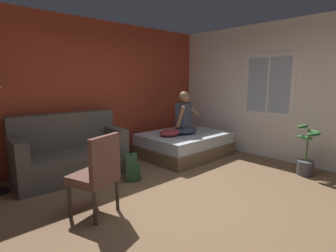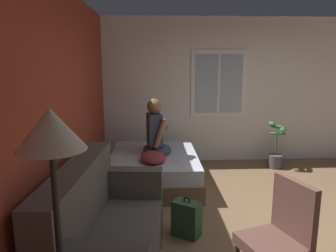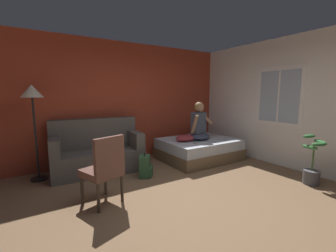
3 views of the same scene
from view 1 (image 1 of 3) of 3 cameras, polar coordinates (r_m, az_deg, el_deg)
ground_plane at (r=3.54m, az=5.36°, el=-16.74°), size 40.00×40.00×0.00m
wall_back_accent at (r=5.28m, az=-16.44°, el=7.03°), size 10.41×0.16×2.70m
wall_side_with_window at (r=5.58m, az=25.02°, el=6.66°), size 0.19×6.50×2.70m
bed at (r=5.57m, az=3.46°, el=-4.04°), size 1.74×1.38×0.48m
couch at (r=4.64m, az=-20.58°, el=-5.59°), size 1.76×0.95×1.04m
side_chair at (r=3.20m, az=-15.17°, el=-9.69°), size 0.58×0.58×0.98m
person_seated at (r=5.42m, az=3.63°, el=2.02°), size 0.59×0.52×0.88m
backpack at (r=4.31m, az=-7.82°, el=-8.98°), size 0.34×0.35×0.46m
throw_pillow at (r=5.22m, az=0.42°, el=-1.44°), size 0.53×0.43×0.14m
cell_phone at (r=5.04m, az=3.31°, el=-2.65°), size 0.07×0.14×0.01m
potted_plant at (r=5.00m, az=27.87°, el=-6.10°), size 0.39×0.37×0.85m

